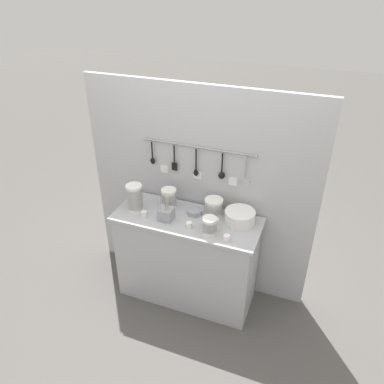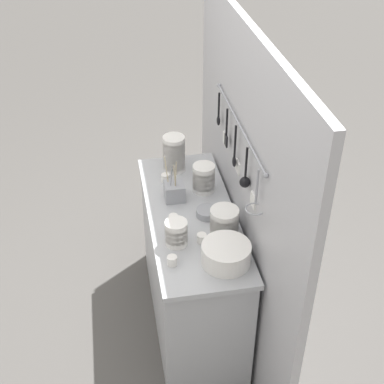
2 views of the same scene
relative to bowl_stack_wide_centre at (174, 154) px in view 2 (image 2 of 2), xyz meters
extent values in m
plane|color=#514F4C|center=(0.46, 0.03, -0.98)|extent=(20.00, 20.00, 0.00)
cube|color=#ADAFB5|center=(0.46, 0.03, -0.13)|extent=(1.24, 0.49, 0.03)
cube|color=#ADAFB5|center=(0.46, 0.03, -0.56)|extent=(1.19, 0.47, 0.83)
cube|color=#B2B2B7|center=(0.46, 0.31, -0.02)|extent=(2.04, 0.04, 1.91)
cylinder|color=#93969E|center=(0.46, 0.27, 0.42)|extent=(0.96, 0.01, 0.01)
sphere|color=#93969E|center=(-0.02, 0.27, 0.42)|extent=(0.02, 0.02, 0.02)
sphere|color=#93969E|center=(0.95, 0.27, 0.42)|extent=(0.02, 0.02, 0.02)
cylinder|color=black|center=(0.06, 0.26, 0.33)|extent=(0.01, 0.01, 0.15)
ellipsoid|color=black|center=(0.06, 0.26, 0.23)|extent=(0.04, 0.02, 0.06)
cylinder|color=#93969E|center=(0.06, 0.27, 0.42)|extent=(0.01, 0.01, 0.02)
cylinder|color=black|center=(0.26, 0.26, 0.33)|extent=(0.01, 0.01, 0.17)
cube|color=black|center=(0.26, 0.26, 0.21)|extent=(0.05, 0.01, 0.07)
cylinder|color=#93969E|center=(0.26, 0.27, 0.42)|extent=(0.01, 0.01, 0.02)
cylinder|color=black|center=(0.46, 0.26, 0.31)|extent=(0.01, 0.01, 0.19)
ellipsoid|color=black|center=(0.46, 0.26, 0.19)|extent=(0.04, 0.02, 0.06)
cylinder|color=#93969E|center=(0.46, 0.27, 0.42)|extent=(0.00, 0.01, 0.02)
cylinder|color=black|center=(0.68, 0.26, 0.32)|extent=(0.01, 0.01, 0.18)
sphere|color=black|center=(0.68, 0.26, 0.21)|extent=(0.06, 0.06, 0.06)
cylinder|color=#93969E|center=(0.68, 0.27, 0.42)|extent=(0.01, 0.01, 0.02)
cylinder|color=#93969E|center=(0.88, 0.26, 0.32)|extent=(0.01, 0.01, 0.18)
torus|color=#93969E|center=(0.88, 0.26, 0.19)|extent=(0.10, 0.10, 0.01)
cylinder|color=#93969E|center=(0.88, 0.27, 0.42)|extent=(0.01, 0.01, 0.02)
cube|color=white|center=(0.15, 0.28, 0.16)|extent=(0.07, 0.01, 0.07)
cube|color=white|center=(0.46, 0.28, 0.16)|extent=(0.07, 0.01, 0.07)
cube|color=white|center=(0.77, 0.28, 0.16)|extent=(0.07, 0.01, 0.07)
cylinder|color=white|center=(0.00, 0.00, -0.09)|extent=(0.14, 0.14, 0.05)
cylinder|color=white|center=(0.00, 0.00, -0.07)|extent=(0.14, 0.14, 0.05)
cylinder|color=white|center=(0.00, 0.00, -0.04)|extent=(0.14, 0.14, 0.05)
cylinder|color=white|center=(0.00, 0.00, -0.01)|extent=(0.14, 0.14, 0.05)
cylinder|color=white|center=(0.00, 0.00, 0.01)|extent=(0.14, 0.14, 0.05)
cylinder|color=white|center=(0.00, 0.00, 0.04)|extent=(0.14, 0.14, 0.05)
cylinder|color=white|center=(0.00, 0.00, 0.07)|extent=(0.14, 0.14, 0.05)
cylinder|color=white|center=(0.00, 0.00, 0.09)|extent=(0.14, 0.14, 0.05)
cylinder|color=white|center=(0.26, 0.14, -0.09)|extent=(0.13, 0.13, 0.05)
cylinder|color=white|center=(0.26, 0.14, -0.06)|extent=(0.13, 0.13, 0.05)
cylinder|color=white|center=(0.26, 0.14, -0.03)|extent=(0.13, 0.13, 0.05)
cylinder|color=white|center=(0.26, 0.14, 0.00)|extent=(0.13, 0.13, 0.05)
cylinder|color=white|center=(0.26, 0.14, 0.03)|extent=(0.13, 0.13, 0.05)
cylinder|color=white|center=(0.70, -0.09, -0.09)|extent=(0.12, 0.12, 0.05)
cylinder|color=white|center=(0.70, -0.09, -0.06)|extent=(0.12, 0.12, 0.05)
cylinder|color=white|center=(0.70, -0.09, -0.03)|extent=(0.12, 0.12, 0.05)
cylinder|color=white|center=(0.70, -0.09, 0.00)|extent=(0.12, 0.12, 0.05)
cylinder|color=white|center=(0.65, 0.17, -0.09)|extent=(0.15, 0.15, 0.05)
cylinder|color=white|center=(0.65, 0.17, -0.06)|extent=(0.15, 0.15, 0.05)
cylinder|color=white|center=(0.65, 0.17, -0.03)|extent=(0.15, 0.15, 0.05)
cylinder|color=white|center=(0.65, 0.17, 0.00)|extent=(0.15, 0.15, 0.05)
cylinder|color=white|center=(0.89, 0.13, -0.11)|extent=(0.25, 0.25, 0.01)
cylinder|color=white|center=(0.89, 0.13, -0.10)|extent=(0.25, 0.25, 0.01)
cylinder|color=white|center=(0.89, 0.13, -0.10)|extent=(0.25, 0.25, 0.01)
cylinder|color=white|center=(0.89, 0.13, -0.09)|extent=(0.25, 0.25, 0.01)
cylinder|color=white|center=(0.89, 0.13, -0.08)|extent=(0.25, 0.25, 0.01)
cylinder|color=white|center=(0.89, 0.13, -0.07)|extent=(0.25, 0.25, 0.01)
cylinder|color=white|center=(0.89, 0.13, -0.06)|extent=(0.25, 0.25, 0.01)
cylinder|color=white|center=(0.89, 0.13, -0.05)|extent=(0.25, 0.25, 0.01)
cylinder|color=white|center=(0.89, 0.13, -0.05)|extent=(0.25, 0.25, 0.01)
cylinder|color=white|center=(0.89, 0.13, -0.04)|extent=(0.25, 0.25, 0.01)
cylinder|color=white|center=(0.89, 0.13, -0.03)|extent=(0.25, 0.25, 0.01)
cylinder|color=white|center=(0.89, 0.13, -0.02)|extent=(0.25, 0.25, 0.01)
cylinder|color=white|center=(0.89, 0.13, -0.01)|extent=(0.25, 0.25, 0.01)
cylinder|color=#93969E|center=(0.50, 0.11, -0.10)|extent=(0.12, 0.12, 0.04)
cube|color=#93969E|center=(0.31, -0.05, -0.07)|extent=(0.11, 0.11, 0.10)
cylinder|color=#C6B793|center=(0.32, -0.04, 0.03)|extent=(0.03, 0.02, 0.19)
cylinder|color=#93969E|center=(0.30, -0.04, 0.02)|extent=(0.01, 0.01, 0.16)
cylinder|color=#C6B793|center=(0.28, -0.08, 0.04)|extent=(0.01, 0.03, 0.22)
cylinder|color=#93969E|center=(0.32, -0.06, 0.03)|extent=(0.03, 0.02, 0.18)
cylinder|color=#C6B793|center=(0.33, -0.04, 0.03)|extent=(0.02, 0.02, 0.20)
cylinder|color=white|center=(0.53, -0.08, -0.09)|extent=(0.05, 0.05, 0.05)
cylinder|color=white|center=(0.12, -0.07, -0.09)|extent=(0.05, 0.05, 0.05)
cylinder|color=white|center=(0.86, -0.14, -0.09)|extent=(0.05, 0.05, 0.05)
cylinder|color=white|center=(0.71, 0.04, -0.09)|extent=(0.05, 0.05, 0.05)
camera|label=1|loc=(1.42, -2.34, 1.67)|focal=35.00mm
camera|label=2|loc=(2.80, -0.38, 1.71)|focal=50.00mm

